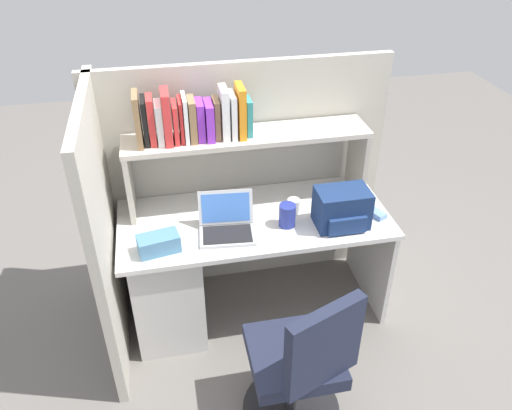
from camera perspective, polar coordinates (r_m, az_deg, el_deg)
ground_plane at (r=3.50m, az=-0.17°, el=-11.22°), size 8.00×8.00×0.00m
desk at (r=3.19m, az=-7.10°, el=-6.97°), size 1.60×0.70×0.73m
cubicle_partition_rear at (r=3.32m, az=-1.49°, el=2.96°), size 1.84×0.05×1.55m
cubicle_partition_left at (r=2.94m, az=-16.46°, el=-3.05°), size 0.05×1.06×1.55m
overhead_hutch at (r=3.01m, az=-0.96°, el=6.27°), size 1.44×0.28×0.45m
reference_books_on_shelf at (r=2.88m, az=-7.08°, el=9.64°), size 0.64×0.19×0.30m
laptop at (r=2.88m, az=-3.29°, el=-2.20°), size 0.33×0.29×0.22m
backpack at (r=2.95m, az=9.61°, el=-0.41°), size 0.30×0.23×0.23m
computer_mouse at (r=3.11m, az=13.39°, el=-0.99°), size 0.10×0.12×0.03m
paper_cup at (r=3.06m, az=4.21°, el=-0.09°), size 0.08×0.08×0.09m
tissue_box at (r=2.79m, az=-10.82°, el=-4.24°), size 0.24×0.16×0.10m
snack_canister at (r=2.93m, az=3.51°, el=-1.15°), size 0.10×0.10×0.14m
office_chair at (r=2.65m, az=4.98°, el=-17.99°), size 0.53×0.55×0.93m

